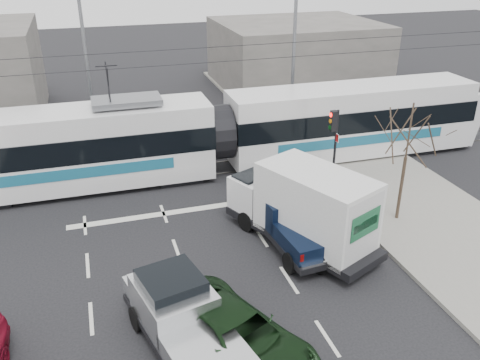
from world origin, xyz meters
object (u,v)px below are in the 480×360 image
object	(u,v)px
street_lamp_far	(82,53)
street_lamp_near	(291,48)
traffic_signal	(334,131)
box_truck	(304,207)
green_car	(236,338)
silver_pickup	(183,320)
navy_pickup	(288,218)
tram	(219,133)
bare_tree	(409,136)

from	to	relation	value
street_lamp_far	street_lamp_near	bearing A→B (deg)	-9.87
traffic_signal	box_truck	bearing A→B (deg)	-127.40
street_lamp_far	green_car	distance (m)	19.70
silver_pickup	navy_pickup	xyz separation A→B (m)	(5.02, 4.47, -0.00)
tram	silver_pickup	world-z (taller)	tram
silver_pickup	box_truck	distance (m)	6.93
street_lamp_near	street_lamp_far	world-z (taller)	same
bare_tree	tram	bearing A→B (deg)	129.10
traffic_signal	tram	size ratio (longest dim) A/B	0.13
traffic_signal	tram	distance (m)	5.69
bare_tree	navy_pickup	bearing A→B (deg)	-178.57
box_truck	tram	bearing A→B (deg)	75.70
green_car	traffic_signal	bearing A→B (deg)	26.74
street_lamp_far	navy_pickup	size ratio (longest dim) A/B	1.77
traffic_signal	street_lamp_near	xyz separation A→B (m)	(0.84, 7.50, 2.37)
bare_tree	silver_pickup	distance (m)	11.38
traffic_signal	navy_pickup	xyz separation A→B (m)	(-3.89, -4.12, -1.71)
bare_tree	box_truck	bearing A→B (deg)	-174.44
bare_tree	street_lamp_near	world-z (taller)	street_lamp_near
navy_pickup	traffic_signal	bearing A→B (deg)	41.73
street_lamp_near	green_car	world-z (taller)	street_lamp_near
street_lamp_near	tram	world-z (taller)	street_lamp_near
street_lamp_near	green_car	xyz separation A→B (m)	(-8.47, -16.98, -4.35)
silver_pickup	navy_pickup	bearing A→B (deg)	28.48
traffic_signal	tram	xyz separation A→B (m)	(-4.69, 3.16, -0.71)
traffic_signal	silver_pickup	size ratio (longest dim) A/B	0.60
street_lamp_near	green_car	size ratio (longest dim) A/B	1.65
bare_tree	traffic_signal	size ratio (longest dim) A/B	1.39
bare_tree	street_lamp_far	world-z (taller)	street_lamp_far
street_lamp_near	green_car	distance (m)	19.46
box_truck	navy_pickup	world-z (taller)	box_truck
tram	box_truck	bearing A→B (deg)	-79.87
traffic_signal	street_lamp_near	world-z (taller)	street_lamp_near
traffic_signal	navy_pickup	bearing A→B (deg)	-133.33
box_truck	green_car	distance (m)	6.63
bare_tree	tram	distance (m)	9.39
tram	box_truck	xyz separation A→B (m)	(1.29, -7.59, -0.44)
box_truck	navy_pickup	bearing A→B (deg)	123.67
tram	silver_pickup	bearing A→B (deg)	-109.31
street_lamp_near	navy_pickup	world-z (taller)	street_lamp_near
street_lamp_near	tram	distance (m)	7.68
silver_pickup	box_truck	size ratio (longest dim) A/B	0.88
street_lamp_far	traffic_signal	bearing A→B (deg)	-41.72
silver_pickup	navy_pickup	size ratio (longest dim) A/B	1.18
green_car	street_lamp_far	bearing A→B (deg)	74.65
traffic_signal	navy_pickup	distance (m)	5.92
traffic_signal	street_lamp_far	xyz separation A→B (m)	(-10.66, 9.50, 2.37)
street_lamp_near	tram	size ratio (longest dim) A/B	0.32
navy_pickup	tram	bearing A→B (deg)	91.31
street_lamp_near	box_truck	world-z (taller)	street_lamp_near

